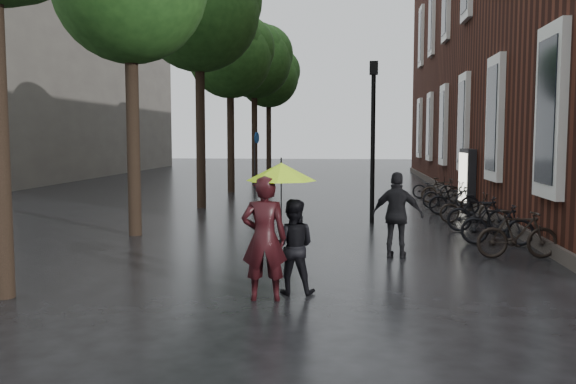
# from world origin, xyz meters

# --- Properties ---
(ground) EXTENTS (120.00, 120.00, 0.00)m
(ground) POSITION_xyz_m (0.00, 0.00, 0.00)
(ground) COLOR black
(brick_building) EXTENTS (10.20, 33.20, 12.00)m
(brick_building) POSITION_xyz_m (10.47, 19.46, 5.99)
(brick_building) COLOR #38160F
(brick_building) RESTS_ON ground
(street_trees) EXTENTS (4.33, 34.03, 8.91)m
(street_trees) POSITION_xyz_m (-3.99, 15.91, 6.34)
(street_trees) COLOR black
(street_trees) RESTS_ON ground
(person_burgundy) EXTENTS (0.74, 0.54, 1.90)m
(person_burgundy) POSITION_xyz_m (0.02, 1.30, 0.95)
(person_burgundy) COLOR black
(person_burgundy) RESTS_ON ground
(person_black) EXTENTS (0.74, 0.59, 1.51)m
(person_black) POSITION_xyz_m (0.41, 1.74, 0.75)
(person_black) COLOR black
(person_black) RESTS_ON ground
(lime_umbrella) EXTENTS (1.10, 1.10, 1.61)m
(lime_umbrella) POSITION_xyz_m (0.24, 1.60, 1.94)
(lime_umbrella) COLOR black
(lime_umbrella) RESTS_ON ground
(pedestrian_walking) EXTENTS (1.10, 0.63, 1.76)m
(pedestrian_walking) POSITION_xyz_m (2.26, 4.81, 0.88)
(pedestrian_walking) COLOR black
(pedestrian_walking) RESTS_ON ground
(parked_bicycles) EXTENTS (1.85, 12.83, 1.00)m
(parked_bicycles) POSITION_xyz_m (4.64, 11.12, 0.47)
(parked_bicycles) COLOR black
(parked_bicycles) RESTS_ON ground
(ad_lightbox) EXTENTS (0.31, 1.36, 2.06)m
(ad_lightbox) POSITION_xyz_m (5.30, 13.88, 1.03)
(ad_lightbox) COLOR black
(ad_lightbox) RESTS_ON ground
(lamp_post) EXTENTS (0.24, 0.24, 4.61)m
(lamp_post) POSITION_xyz_m (1.91, 9.91, 2.80)
(lamp_post) COLOR black
(lamp_post) RESTS_ON ground
(cycle_sign) EXTENTS (0.14, 0.49, 2.67)m
(cycle_sign) POSITION_xyz_m (-2.73, 17.73, 1.77)
(cycle_sign) COLOR #262628
(cycle_sign) RESTS_ON ground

